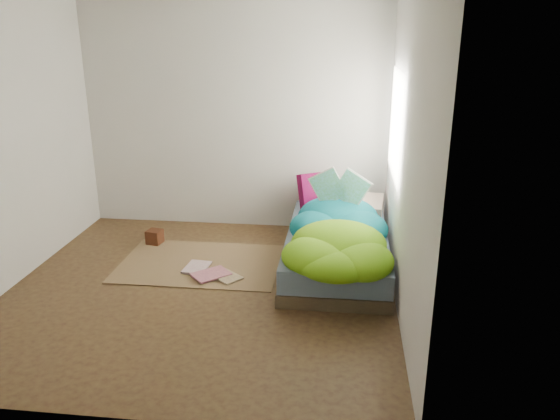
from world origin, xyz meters
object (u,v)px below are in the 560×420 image
at_px(wooden_box, 155,237).
at_px(open_book, 340,178).
at_px(pillow_magenta, 317,190).
at_px(bed, 337,248).
at_px(floor_book_b, 205,270).
at_px(floor_book_a, 186,266).

bearing_deg(wooden_box, open_book, -1.67).
distance_m(open_book, wooden_box, 2.14).
distance_m(pillow_magenta, open_book, 0.66).
height_order(bed, pillow_magenta, pillow_magenta).
height_order(bed, floor_book_b, bed).
bearing_deg(bed, wooden_box, 171.90).
height_order(pillow_magenta, floor_book_b, pillow_magenta).
xyz_separation_m(wooden_box, floor_book_b, (0.73, -0.66, -0.06)).
relative_size(pillow_magenta, floor_book_b, 1.17).
relative_size(bed, pillow_magenta, 5.04).
relative_size(floor_book_a, floor_book_b, 0.90).
distance_m(bed, open_book, 0.70).
xyz_separation_m(bed, floor_book_b, (-1.27, -0.37, -0.14)).
bearing_deg(wooden_box, bed, -8.10).
relative_size(pillow_magenta, wooden_box, 2.62).
xyz_separation_m(pillow_magenta, open_book, (0.26, -0.54, 0.30)).
height_order(bed, wooden_box, bed).
bearing_deg(floor_book_a, open_book, 25.04).
relative_size(open_book, floor_book_a, 1.67).
bearing_deg(open_book, floor_book_a, -150.02).
bearing_deg(floor_book_a, wooden_box, 137.13).
distance_m(pillow_magenta, floor_book_b, 1.61).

